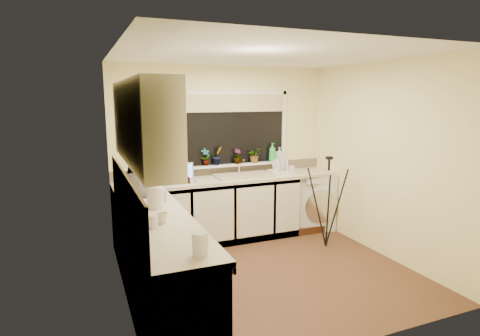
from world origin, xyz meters
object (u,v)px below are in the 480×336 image
Objects in this scene: dish_rack at (281,172)px; steel_jar at (153,222)px; washing_machine at (310,200)px; soap_bottle_clear at (279,154)px; plant_b at (217,156)px; cup_back at (291,169)px; cup_left at (162,218)px; soap_bottle_green at (272,152)px; laptop at (183,177)px; plant_a at (205,157)px; glass_jug at (200,244)px; plant_d at (255,155)px; kettle at (155,198)px; microwave at (144,181)px; tripod at (327,202)px; plant_c at (238,156)px.

dish_rack is 2.78m from steel_jar.
soap_bottle_clear reaches higher than washing_machine.
dish_rack is 0.97m from plant_b.
cup_back is 1.13× the size of cup_left.
laptop is at bearing -171.32° from soap_bottle_green.
dish_rack is 1.41× the size of plant_a.
laptop is 1.46m from dish_rack.
glass_jug is 1.63× the size of cup_left.
plant_d is 0.59m from cup_back.
soap_bottle_clear is at bearing 72.19° from dish_rack.
kettle is at bearing -129.51° from plant_b.
washing_machine is 1.79m from plant_a.
dish_rack is at bearing -13.97° from plant_a.
steel_jar is at bearing -142.72° from cup_back.
steel_jar is 0.97× the size of cup_back.
washing_machine is 7.54× the size of cup_back.
laptop is 1.91m from steel_jar.
laptop is 1.51× the size of plant_d.
dish_rack is 2.09m from microwave.
plant_a is at bearing 146.03° from tripod.
glass_jug is at bearing -108.32° from plant_a.
glass_jug is at bearing -111.57° from plant_b.
steel_jar reaches higher than washing_machine.
washing_machine is at bearing -20.06° from soap_bottle_green.
plant_c is at bearing -179.87° from plant_d.
plant_c is (0.48, -0.01, -0.02)m from plant_a.
plant_b reaches higher than plant_c.
kettle is at bearing -145.71° from soap_bottle_green.
laptop is 3.01× the size of steel_jar.
plant_b is at bearing 58.15° from cup_left.
soap_bottle_clear is at bearing -0.75° from plant_c.
microwave is 2.07× the size of plant_a.
microwave is 1.23m from cup_left.
cup_back is at bearing -12.00° from plant_c.
washing_machine is 2.59× the size of laptop.
dish_rack is at bearing 115.54° from tripod.
tripod is (-0.23, -0.78, 0.18)m from washing_machine.
plant_a is at bearing 170.02° from dish_rack.
washing_machine is at bearing 33.39° from steel_jar.
soap_bottle_clear reaches higher than microwave.
soap_bottle_clear is 2.88m from cup_left.
washing_machine is 0.61m from cup_back.
microwave is (-2.04, -0.41, 0.12)m from dish_rack.
laptop is 1.60× the size of soap_bottle_clear.
glass_jug is at bearing -125.78° from soap_bottle_green.
tripod reaches higher than dish_rack.
plant_a is at bearing 178.40° from plant_c.
cup_back is (2.25, 1.20, -0.06)m from kettle.
washing_machine is 0.74m from dish_rack.
glass_jug is 0.75× the size of plant_d.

